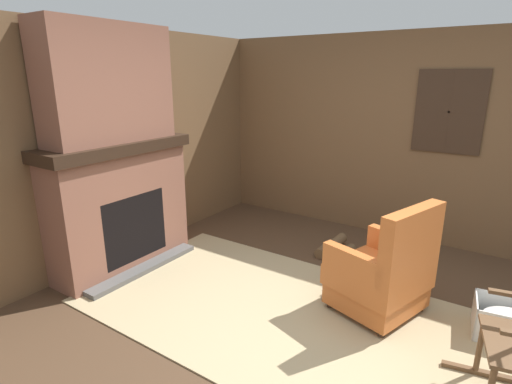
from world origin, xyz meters
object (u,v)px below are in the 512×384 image
(armchair, at_px, (383,274))
(storage_case, at_px, (126,132))
(laundry_basket, at_px, (511,322))
(firewood_stack, at_px, (336,249))
(oil_lamp_vase, at_px, (56,140))

(armchair, bearing_deg, storage_case, 26.69)
(laundry_basket, relative_size, storage_case, 2.46)
(armchair, relative_size, firewood_stack, 2.72)
(oil_lamp_vase, bearing_deg, armchair, 24.32)
(armchair, height_order, laundry_basket, armchair)
(storage_case, bearing_deg, firewood_stack, 34.13)
(laundry_basket, height_order, oil_lamp_vase, oil_lamp_vase)
(firewood_stack, xyz_separation_m, storage_case, (-1.83, -1.24, 1.31))
(armchair, xyz_separation_m, storage_case, (-2.59, -0.42, 1.03))
(firewood_stack, distance_m, oil_lamp_vase, 3.02)
(laundry_basket, xyz_separation_m, oil_lamp_vase, (-3.52, -1.37, 1.27))
(armchair, distance_m, storage_case, 2.82)
(oil_lamp_vase, bearing_deg, firewood_stack, 47.38)
(oil_lamp_vase, bearing_deg, storage_case, 89.99)
(armchair, distance_m, firewood_stack, 1.15)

